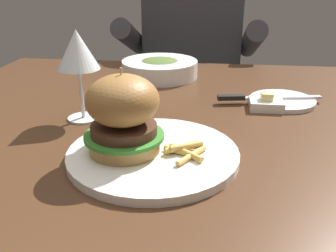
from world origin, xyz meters
name	(u,v)px	position (x,y,z in m)	size (l,w,h in m)	color
dining_table	(171,153)	(0.00, 0.00, 0.65)	(1.12, 0.91, 0.74)	#472B19
main_plate	(153,154)	(-0.01, -0.20, 0.75)	(0.27, 0.27, 0.01)	white
burger_sandwich	(123,114)	(-0.05, -0.21, 0.82)	(0.13, 0.13, 0.13)	#B78447
fries_pile	(185,150)	(0.05, -0.21, 0.76)	(0.07, 0.08, 0.02)	#EABC5B
wine_glass	(78,52)	(-0.17, -0.05, 0.87)	(0.08, 0.08, 0.18)	silver
bread_plate	(282,101)	(0.24, 0.10, 0.74)	(0.14, 0.14, 0.01)	white
table_knife	(260,98)	(0.19, 0.09, 0.75)	(0.23, 0.06, 0.01)	silver
butter_dish	(266,104)	(0.20, 0.05, 0.75)	(0.07, 0.06, 0.04)	white
soup_bowl	(160,68)	(-0.06, 0.28, 0.77)	(0.21, 0.21, 0.05)	white
diner_person	(190,90)	(0.00, 0.73, 0.56)	(0.51, 0.36, 1.18)	#282833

